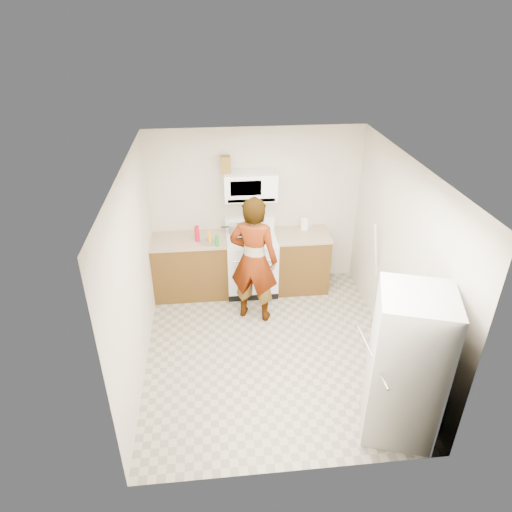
{
  "coord_description": "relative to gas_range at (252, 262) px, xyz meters",
  "views": [
    {
      "loc": [
        -0.67,
        -4.62,
        4.03
      ],
      "look_at": [
        -0.13,
        0.55,
        1.12
      ],
      "focal_mm": 32.0,
      "sensor_mm": 36.0,
      "label": 1
    }
  ],
  "objects": [
    {
      "name": "pot_lid",
      "position": [
        -0.64,
        -0.12,
        0.46
      ],
      "size": [
        0.28,
        0.28,
        0.01
      ],
      "primitive_type": "cylinder",
      "rotation": [
        0.0,
        0.0,
        0.01
      ],
      "color": "silver",
      "rests_on": "counter_left"
    },
    {
      "name": "gas_range",
      "position": [
        0.0,
        0.0,
        0.0
      ],
      "size": [
        0.76,
        0.65,
        1.13
      ],
      "color": "white",
      "rests_on": "floor"
    },
    {
      "name": "cabinet_right",
      "position": [
        0.78,
        0.01,
        -0.04
      ],
      "size": [
        0.8,
        0.62,
        0.9
      ],
      "primitive_type": "cube",
      "color": "#573A14",
      "rests_on": "floor"
    },
    {
      "name": "counter_left",
      "position": [
        -0.94,
        0.01,
        0.43
      ],
      "size": [
        1.14,
        0.64,
        0.03
      ],
      "primitive_type": "cube",
      "color": "tan",
      "rests_on": "cabinet_left"
    },
    {
      "name": "fridge",
      "position": [
        1.28,
        -2.85,
        0.36
      ],
      "size": [
        0.88,
        0.88,
        1.7
      ],
      "primitive_type": "cube",
      "rotation": [
        0.0,
        0.0,
        -0.31
      ],
      "color": "silver",
      "rests_on": "floor"
    },
    {
      "name": "kettle",
      "position": [
        0.85,
        0.18,
        0.53
      ],
      "size": [
        0.15,
        0.15,
        0.16
      ],
      "primitive_type": "cylinder",
      "rotation": [
        0.0,
        0.0,
        0.11
      ],
      "color": "white",
      "rests_on": "counter_right"
    },
    {
      "name": "broom",
      "position": [
        1.69,
        -0.82,
        0.25
      ],
      "size": [
        0.31,
        0.16,
        1.46
      ],
      "primitive_type": "cylinder",
      "rotation": [
        0.14,
        -0.14,
        -0.39
      ],
      "color": "silver",
      "rests_on": "floor"
    },
    {
      "name": "back_wall",
      "position": [
        0.1,
        0.31,
        0.76
      ],
      "size": [
        3.2,
        0.02,
        2.5
      ],
      "primitive_type": "cube",
      "color": "beige",
      "rests_on": "floor"
    },
    {
      "name": "person",
      "position": [
        -0.04,
        -0.71,
        0.44
      ],
      "size": [
        0.79,
        0.66,
        1.86
      ],
      "primitive_type": "imported",
      "rotation": [
        0.0,
        0.0,
        2.78
      ],
      "color": "tan",
      "rests_on": "floor"
    },
    {
      "name": "bottle_green_cap",
      "position": [
        -0.52,
        -0.25,
        0.53
      ],
      "size": [
        0.06,
        0.06,
        0.17
      ],
      "primitive_type": "cylinder",
      "rotation": [
        0.0,
        0.0,
        0.06
      ],
      "color": "#198E1C",
      "rests_on": "counter_left"
    },
    {
      "name": "cabinet_left",
      "position": [
        -0.94,
        0.01,
        -0.04
      ],
      "size": [
        1.12,
        0.62,
        0.9
      ],
      "primitive_type": "cube",
      "color": "#573A14",
      "rests_on": "floor"
    },
    {
      "name": "counter_right",
      "position": [
        0.78,
        0.01,
        0.43
      ],
      "size": [
        0.82,
        0.64,
        0.03
      ],
      "primitive_type": "cube",
      "color": "tan",
      "rests_on": "cabinet_right"
    },
    {
      "name": "jug",
      "position": [
        -0.35,
        0.14,
        1.53
      ],
      "size": [
        0.14,
        0.14,
        0.24
      ],
      "primitive_type": "cube",
      "rotation": [
        0.0,
        0.0,
        -0.0
      ],
      "color": "brown",
      "rests_on": "microwave"
    },
    {
      "name": "microwave",
      "position": [
        0.0,
        0.13,
        1.21
      ],
      "size": [
        0.76,
        0.38,
        0.4
      ],
      "primitive_type": "cube",
      "color": "white",
      "rests_on": "back_wall"
    },
    {
      "name": "floor",
      "position": [
        0.1,
        -1.48,
        -0.49
      ],
      "size": [
        3.6,
        3.6,
        0.0
      ],
      "primitive_type": "plane",
      "color": "gray",
      "rests_on": "ground"
    },
    {
      "name": "bottle_hot_sauce",
      "position": [
        -0.62,
        -0.12,
        0.54
      ],
      "size": [
        0.06,
        0.06,
        0.18
      ],
      "primitive_type": "cylinder",
      "rotation": [
        0.0,
        0.0,
        0.05
      ],
      "color": "orange",
      "rests_on": "counter_left"
    },
    {
      "name": "bottle_spray",
      "position": [
        -0.81,
        -0.06,
        0.57
      ],
      "size": [
        0.07,
        0.07,
        0.24
      ],
      "primitive_type": "cylinder",
      "rotation": [
        0.0,
        0.0,
        -0.01
      ],
      "color": "#B70D28",
      "rests_on": "counter_left"
    },
    {
      "name": "tray",
      "position": [
        0.06,
        -0.14,
        0.47
      ],
      "size": [
        0.29,
        0.24,
        0.05
      ],
      "primitive_type": "cube",
      "rotation": [
        0.0,
        0.0,
        -0.38
      ],
      "color": "silver",
      "rests_on": "gas_range"
    },
    {
      "name": "right_wall",
      "position": [
        1.69,
        -1.48,
        0.76
      ],
      "size": [
        0.02,
        3.6,
        2.5
      ],
      "primitive_type": "cube",
      "color": "beige",
      "rests_on": "floor"
    },
    {
      "name": "saucepan",
      "position": [
        -0.23,
        0.15,
        0.52
      ],
      "size": [
        0.21,
        0.21,
        0.11
      ],
      "primitive_type": "cylinder",
      "rotation": [
        0.0,
        0.0,
        0.06
      ],
      "color": "#AAABAF",
      "rests_on": "gas_range"
    }
  ]
}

